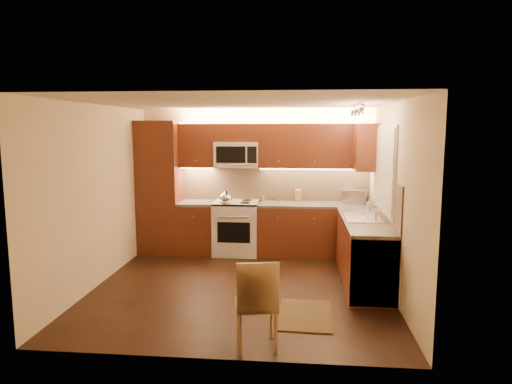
# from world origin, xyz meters

# --- Properties ---
(floor) EXTENTS (4.00, 4.00, 0.01)m
(floor) POSITION_xyz_m (0.00, 0.00, 0.00)
(floor) COLOR black
(floor) RESTS_ON ground
(ceiling) EXTENTS (4.00, 4.00, 0.01)m
(ceiling) POSITION_xyz_m (0.00, 0.00, 2.50)
(ceiling) COLOR beige
(ceiling) RESTS_ON ground
(wall_back) EXTENTS (4.00, 0.01, 2.50)m
(wall_back) POSITION_xyz_m (0.00, 2.00, 1.25)
(wall_back) COLOR beige
(wall_back) RESTS_ON ground
(wall_front) EXTENTS (4.00, 0.01, 2.50)m
(wall_front) POSITION_xyz_m (0.00, -2.00, 1.25)
(wall_front) COLOR beige
(wall_front) RESTS_ON ground
(wall_left) EXTENTS (0.01, 4.00, 2.50)m
(wall_left) POSITION_xyz_m (-2.00, 0.00, 1.25)
(wall_left) COLOR beige
(wall_left) RESTS_ON ground
(wall_right) EXTENTS (0.01, 4.00, 2.50)m
(wall_right) POSITION_xyz_m (2.00, 0.00, 1.25)
(wall_right) COLOR beige
(wall_right) RESTS_ON ground
(pantry) EXTENTS (0.70, 0.60, 2.30)m
(pantry) POSITION_xyz_m (-1.65, 1.70, 1.15)
(pantry) COLOR #4B1C10
(pantry) RESTS_ON floor
(base_cab_back_left) EXTENTS (0.62, 0.60, 0.86)m
(base_cab_back_left) POSITION_xyz_m (-0.99, 1.70, 0.43)
(base_cab_back_left) COLOR #4B1C10
(base_cab_back_left) RESTS_ON floor
(counter_back_left) EXTENTS (0.62, 0.60, 0.04)m
(counter_back_left) POSITION_xyz_m (-0.99, 1.70, 0.88)
(counter_back_left) COLOR #383533
(counter_back_left) RESTS_ON base_cab_back_left
(base_cab_back_right) EXTENTS (1.92, 0.60, 0.86)m
(base_cab_back_right) POSITION_xyz_m (1.04, 1.70, 0.43)
(base_cab_back_right) COLOR #4B1C10
(base_cab_back_right) RESTS_ON floor
(counter_back_right) EXTENTS (1.92, 0.60, 0.04)m
(counter_back_right) POSITION_xyz_m (1.04, 1.70, 0.88)
(counter_back_right) COLOR #383533
(counter_back_right) RESTS_ON base_cab_back_right
(base_cab_right) EXTENTS (0.60, 2.00, 0.86)m
(base_cab_right) POSITION_xyz_m (1.70, 0.40, 0.43)
(base_cab_right) COLOR #4B1C10
(base_cab_right) RESTS_ON floor
(counter_right) EXTENTS (0.60, 2.00, 0.04)m
(counter_right) POSITION_xyz_m (1.70, 0.40, 0.88)
(counter_right) COLOR #383533
(counter_right) RESTS_ON base_cab_right
(dishwasher) EXTENTS (0.58, 0.60, 0.84)m
(dishwasher) POSITION_xyz_m (1.70, -0.30, 0.43)
(dishwasher) COLOR silver
(dishwasher) RESTS_ON floor
(backsplash_back) EXTENTS (3.30, 0.02, 0.60)m
(backsplash_back) POSITION_xyz_m (0.35, 1.99, 1.20)
(backsplash_back) COLOR tan
(backsplash_back) RESTS_ON wall_back
(backsplash_right) EXTENTS (0.02, 2.00, 0.60)m
(backsplash_right) POSITION_xyz_m (1.99, 0.40, 1.20)
(backsplash_right) COLOR tan
(backsplash_right) RESTS_ON wall_right
(upper_cab_back_left) EXTENTS (0.62, 0.35, 0.75)m
(upper_cab_back_left) POSITION_xyz_m (-0.99, 1.82, 1.88)
(upper_cab_back_left) COLOR #4B1C10
(upper_cab_back_left) RESTS_ON wall_back
(upper_cab_back_right) EXTENTS (1.92, 0.35, 0.75)m
(upper_cab_back_right) POSITION_xyz_m (1.04, 1.82, 1.88)
(upper_cab_back_right) COLOR #4B1C10
(upper_cab_back_right) RESTS_ON wall_back
(upper_cab_bridge) EXTENTS (0.76, 0.35, 0.31)m
(upper_cab_bridge) POSITION_xyz_m (-0.30, 1.82, 2.09)
(upper_cab_bridge) COLOR #4B1C10
(upper_cab_bridge) RESTS_ON wall_back
(upper_cab_right_corner) EXTENTS (0.35, 0.50, 0.75)m
(upper_cab_right_corner) POSITION_xyz_m (1.82, 1.40, 1.88)
(upper_cab_right_corner) COLOR #4B1C10
(upper_cab_right_corner) RESTS_ON wall_right
(stove) EXTENTS (0.76, 0.65, 0.92)m
(stove) POSITION_xyz_m (-0.30, 1.68, 0.46)
(stove) COLOR silver
(stove) RESTS_ON floor
(microwave) EXTENTS (0.76, 0.38, 0.44)m
(microwave) POSITION_xyz_m (-0.30, 1.81, 1.72)
(microwave) COLOR silver
(microwave) RESTS_ON wall_back
(window_frame) EXTENTS (0.03, 1.44, 1.24)m
(window_frame) POSITION_xyz_m (1.99, 0.55, 1.60)
(window_frame) COLOR silver
(window_frame) RESTS_ON wall_right
(window_blinds) EXTENTS (0.02, 1.36, 1.16)m
(window_blinds) POSITION_xyz_m (1.97, 0.55, 1.60)
(window_blinds) COLOR silver
(window_blinds) RESTS_ON wall_right
(sink) EXTENTS (0.52, 0.86, 0.15)m
(sink) POSITION_xyz_m (1.70, 0.55, 0.98)
(sink) COLOR silver
(sink) RESTS_ON counter_right
(faucet) EXTENTS (0.20, 0.04, 0.30)m
(faucet) POSITION_xyz_m (1.88, 0.55, 1.05)
(faucet) COLOR silver
(faucet) RESTS_ON counter_right
(track_light_bar) EXTENTS (0.04, 1.20, 0.03)m
(track_light_bar) POSITION_xyz_m (1.55, 0.40, 2.46)
(track_light_bar) COLOR silver
(track_light_bar) RESTS_ON ceiling
(kettle) EXTENTS (0.27, 0.27, 0.24)m
(kettle) POSITION_xyz_m (-0.45, 1.46, 1.04)
(kettle) COLOR silver
(kettle) RESTS_ON stove
(toaster_oven) EXTENTS (0.45, 0.38, 0.23)m
(toaster_oven) POSITION_xyz_m (1.72, 1.80, 1.02)
(toaster_oven) COLOR silver
(toaster_oven) RESTS_ON counter_back_right
(knife_block) EXTENTS (0.11, 0.16, 0.21)m
(knife_block) POSITION_xyz_m (0.76, 1.89, 1.00)
(knife_block) COLOR #A7714B
(knife_block) RESTS_ON counter_back_right
(spice_jar_a) EXTENTS (0.06, 0.06, 0.09)m
(spice_jar_a) POSITION_xyz_m (0.18, 1.94, 0.94)
(spice_jar_a) COLOR silver
(spice_jar_a) RESTS_ON counter_back_right
(spice_jar_b) EXTENTS (0.05, 0.05, 0.10)m
(spice_jar_b) POSITION_xyz_m (0.42, 1.82, 0.95)
(spice_jar_b) COLOR brown
(spice_jar_b) RESTS_ON counter_back_right
(spice_jar_c) EXTENTS (0.05, 0.05, 0.10)m
(spice_jar_c) POSITION_xyz_m (0.39, 1.94, 0.95)
(spice_jar_c) COLOR silver
(spice_jar_c) RESTS_ON counter_back_right
(spice_jar_d) EXTENTS (0.05, 0.05, 0.10)m
(spice_jar_d) POSITION_xyz_m (0.14, 1.91, 0.95)
(spice_jar_d) COLOR olive
(spice_jar_d) RESTS_ON counter_back_right
(soap_bottle) EXTENTS (0.10, 0.10, 0.18)m
(soap_bottle) POSITION_xyz_m (1.89, 1.22, 0.99)
(soap_bottle) COLOR silver
(soap_bottle) RESTS_ON counter_right
(rug) EXTENTS (0.65, 0.95, 0.01)m
(rug) POSITION_xyz_m (0.87, -0.90, 0.01)
(rug) COLOR black
(rug) RESTS_ON floor
(dining_chair) EXTENTS (0.47, 0.47, 0.92)m
(dining_chair) POSITION_xyz_m (0.37, -1.70, 0.46)
(dining_chair) COLOR #A7714B
(dining_chair) RESTS_ON floor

